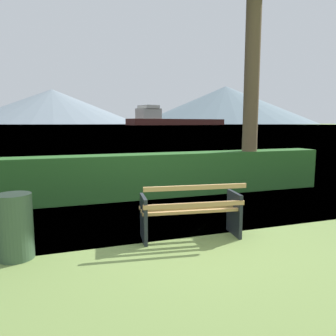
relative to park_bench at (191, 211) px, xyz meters
The scene contains 7 objects.
ground_plane 0.42m from the park_bench, 82.41° to the left, with size 1400.00×1400.00×0.00m, color olive.
water_surface 310.04m from the park_bench, 90.00° to the left, with size 620.00×620.00×0.00m, color #7A99A8.
park_bench is the anchor object (origin of this frame).
hedge_row 2.97m from the park_bench, 89.86° to the left, with size 9.59×0.66×1.02m, color #285B23.
trash_bin 2.43m from the park_bench, behind, with size 0.44×0.44×0.85m, color #385138.
cargo_ship_large 289.03m from the park_bench, 70.25° to the left, with size 98.81×41.85×16.45m.
distant_hills 586.56m from the park_bench, 87.64° to the left, with size 881.14×408.68×69.22m.
Camera 1 is at (-1.93, -4.52, 1.74)m, focal length 35.35 mm.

